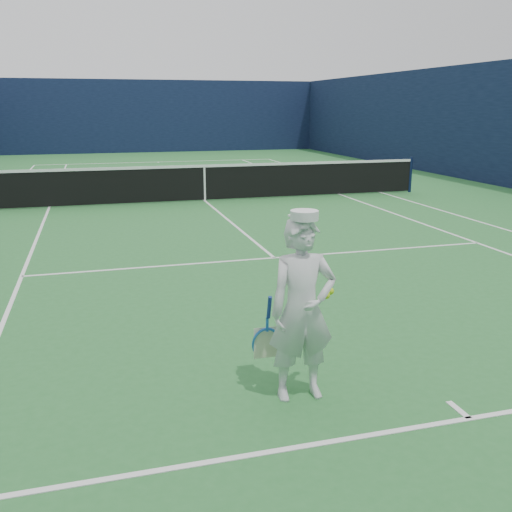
{
  "coord_description": "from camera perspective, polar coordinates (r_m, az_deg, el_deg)",
  "views": [
    {
      "loc": [
        -2.91,
        -15.54,
        2.57
      ],
      "look_at": [
        -1.24,
        -9.61,
        0.94
      ],
      "focal_mm": 40.0,
      "sensor_mm": 36.0,
      "label": 1
    }
  ],
  "objects": [
    {
      "name": "court_markings",
      "position": [
        16.02,
        -5.12,
        5.51
      ],
      "size": [
        11.03,
        23.83,
        0.01
      ],
      "color": "white",
      "rests_on": "ground"
    },
    {
      "name": "tennis_player",
      "position": [
        5.04,
        4.64,
        -5.33
      ],
      "size": [
        0.76,
        0.47,
        1.72
      ],
      "rotation": [
        0.0,
        0.0,
        -0.03
      ],
      "color": "silver",
      "rests_on": "ground"
    },
    {
      "name": "ground",
      "position": [
        16.02,
        -5.12,
        5.49
      ],
      "size": [
        80.0,
        80.0,
        0.0
      ],
      "primitive_type": "plane",
      "color": "#2A6E32",
      "rests_on": "ground"
    },
    {
      "name": "tennis_net",
      "position": [
        15.94,
        -5.17,
        7.46
      ],
      "size": [
        12.88,
        0.09,
        1.07
      ],
      "color": "#141E4C",
      "rests_on": "ground"
    },
    {
      "name": "windscreen_fence",
      "position": [
        15.82,
        -5.29,
        12.66
      ],
      "size": [
        20.12,
        36.12,
        4.0
      ],
      "color": "#0E1734",
      "rests_on": "ground"
    }
  ]
}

